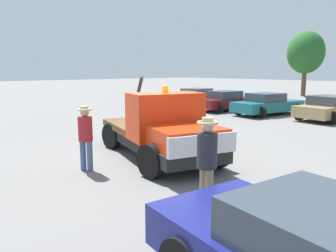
# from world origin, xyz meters

# --- Properties ---
(ground_plane) EXTENTS (160.00, 160.00, 0.00)m
(ground_plane) POSITION_xyz_m (0.00, 0.00, 0.00)
(ground_plane) COLOR slate
(tow_truck) EXTENTS (5.76, 3.42, 2.51)m
(tow_truck) POSITION_xyz_m (0.31, -0.09, 0.90)
(tow_truck) COLOR black
(tow_truck) RESTS_ON ground
(person_near_truck) EXTENTS (0.41, 0.41, 1.83)m
(person_near_truck) POSITION_xyz_m (3.70, -1.87, 1.08)
(person_near_truck) COLOR #847051
(person_near_truck) RESTS_ON ground
(person_at_hood) EXTENTS (0.39, 0.39, 1.77)m
(person_at_hood) POSITION_xyz_m (-0.18, -2.37, 1.04)
(person_at_hood) COLOR #475B84
(person_at_hood) RESTS_ON ground
(parked_car_skyblue) EXTENTS (2.78, 4.83, 1.34)m
(parked_car_skyblue) POSITION_xyz_m (-9.36, 11.95, 0.65)
(parked_car_skyblue) COLOR #669ED1
(parked_car_skyblue) RESTS_ON ground
(parked_car_maroon) EXTENTS (2.80, 4.73, 1.34)m
(parked_car_maroon) POSITION_xyz_m (-6.13, 11.25, 0.65)
(parked_car_maroon) COLOR maroon
(parked_car_maroon) RESTS_ON ground
(parked_car_teal) EXTENTS (2.88, 4.92, 1.34)m
(parked_car_teal) POSITION_xyz_m (-3.06, 11.34, 0.65)
(parked_car_teal) COLOR #196670
(parked_car_teal) RESTS_ON ground
(parked_car_tan) EXTENTS (2.86, 4.70, 1.34)m
(parked_car_tan) POSITION_xyz_m (0.41, 12.05, 0.65)
(parked_car_tan) COLOR tan
(parked_car_tan) RESTS_ON ground
(tree_center) EXTENTS (3.75, 3.75, 6.70)m
(tree_center) POSITION_xyz_m (-8.56, 27.32, 4.49)
(tree_center) COLOR brown
(tree_center) RESTS_ON ground
(traffic_cone) EXTENTS (0.40, 0.40, 0.55)m
(traffic_cone) POSITION_xyz_m (-2.21, 3.82, 0.25)
(traffic_cone) COLOR black
(traffic_cone) RESTS_ON ground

